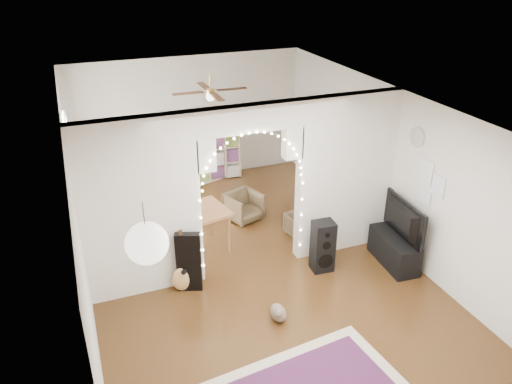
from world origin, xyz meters
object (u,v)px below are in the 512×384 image
object	(u,v)px
media_console	(394,250)
dining_chair_right	(300,225)
dining_table	(191,217)
dining_chair_left	(244,207)
acoustic_guitar	(183,269)
floor_speaker	(323,246)
bookcase	(207,149)

from	to	relation	value
media_console	dining_chair_right	size ratio (longest dim) A/B	2.15
dining_table	media_console	bearing A→B (deg)	-38.69
dining_chair_right	dining_chair_left	bearing A→B (deg)	121.35
media_console	acoustic_guitar	bearing A→B (deg)	175.44
dining_table	dining_chair_left	bearing A→B (deg)	20.76
floor_speaker	dining_chair_right	distance (m)	1.11
dining_table	dining_chair_left	distance (m)	1.48
floor_speaker	dining_table	size ratio (longest dim) A/B	0.64
media_console	dining_table	bearing A→B (deg)	157.61
bookcase	acoustic_guitar	bearing A→B (deg)	-128.34
acoustic_guitar	dining_chair_right	world-z (taller)	acoustic_guitar
acoustic_guitar	dining_chair_right	bearing A→B (deg)	-0.49
bookcase	dining_chair_left	distance (m)	2.07
dining_chair_left	dining_chair_right	bearing A→B (deg)	-70.52
dining_table	dining_chair_left	xyz separation A→B (m)	(1.19, 0.77, -0.41)
floor_speaker	dining_chair_right	xyz separation A→B (m)	(0.14, 1.08, -0.22)
acoustic_guitar	dining_chair_left	bearing A→B (deg)	27.65
dining_table	dining_chair_right	bearing A→B (deg)	-16.24
media_console	dining_chair_left	distance (m)	2.88
dining_table	bookcase	bearing A→B (deg)	56.68
dining_chair_right	dining_table	bearing A→B (deg)	167.66
floor_speaker	dining_chair_left	bearing A→B (deg)	112.17
dining_chair_right	acoustic_guitar	bearing A→B (deg)	-168.60
bookcase	dining_chair_right	size ratio (longest dim) A/B	3.15
bookcase	dining_chair_left	size ratio (longest dim) A/B	2.44
acoustic_guitar	dining_table	world-z (taller)	acoustic_guitar
acoustic_guitar	media_console	world-z (taller)	acoustic_guitar
bookcase	dining_table	xyz separation A→B (m)	(-1.09, -2.78, -0.05)
floor_speaker	acoustic_guitar	bearing A→B (deg)	178.54
dining_chair_right	bookcase	bearing A→B (deg)	98.25
floor_speaker	dining_chair_left	xyz separation A→B (m)	(-0.61, 1.99, -0.15)
bookcase	dining_chair_right	distance (m)	3.09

